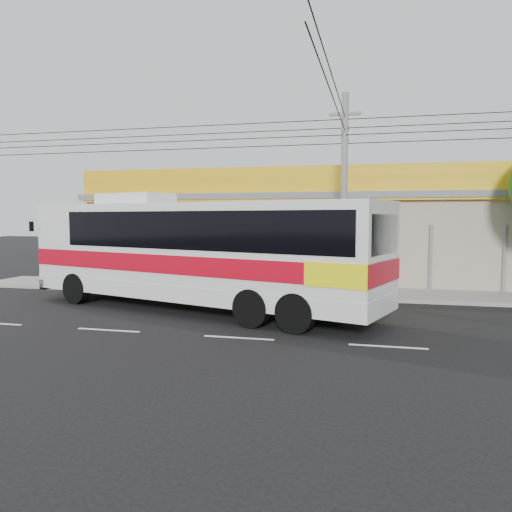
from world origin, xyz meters
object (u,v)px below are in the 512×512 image
at_px(coach_bus, 200,248).
at_px(utility_pole, 345,130).
at_px(motorbike_dark, 150,273).
at_px(motorbike_red, 118,275).

height_order(coach_bus, utility_pole, utility_pole).
bearing_deg(coach_bus, motorbike_dark, 149.71).
bearing_deg(motorbike_dark, motorbike_red, 87.73).
xyz_separation_m(coach_bus, motorbike_dark, (-4.19, 4.70, -1.52)).
relative_size(coach_bus, motorbike_dark, 7.05).
bearing_deg(motorbike_red, coach_bus, -143.80).
bearing_deg(coach_bus, utility_pole, 51.66).
bearing_deg(motorbike_red, motorbike_dark, -97.41).
bearing_deg(motorbike_dark, utility_pole, -110.03).
bearing_deg(utility_pole, coach_bus, -146.34).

